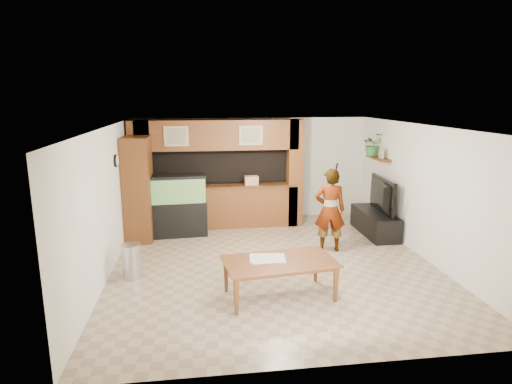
{
  "coord_description": "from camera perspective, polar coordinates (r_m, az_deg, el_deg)",
  "views": [
    {
      "loc": [
        -1.35,
        -7.6,
        3.14
      ],
      "look_at": [
        -0.25,
        0.6,
        1.28
      ],
      "focal_mm": 30.0,
      "sensor_mm": 36.0,
      "label": 1
    }
  ],
  "objects": [
    {
      "name": "wall_right",
      "position": [
        8.95,
        21.66,
        -0.1
      ],
      "size": [
        0.0,
        6.5,
        6.5
      ],
      "primitive_type": "plane",
      "rotation": [
        1.57,
        0.0,
        -1.57
      ],
      "color": "silver",
      "rests_on": "floor"
    },
    {
      "name": "wall_left",
      "position": [
        7.99,
        -19.34,
        -1.36
      ],
      "size": [
        0.0,
        6.5,
        6.5
      ],
      "primitive_type": "plane",
      "rotation": [
        1.57,
        0.0,
        1.57
      ],
      "color": "silver",
      "rests_on": "floor"
    },
    {
      "name": "newspaper_b",
      "position": [
        6.86,
        1.46,
        -8.89
      ],
      "size": [
        0.53,
        0.4,
        0.01
      ],
      "primitive_type": "cube",
      "rotation": [
        0.0,
        0.0,
        0.06
      ],
      "color": "silver",
      "rests_on": "dining_table"
    },
    {
      "name": "ceiling",
      "position": [
        7.74,
        2.46,
        8.67
      ],
      "size": [
        6.5,
        6.5,
        0.0
      ],
      "primitive_type": "plane",
      "color": "white",
      "rests_on": "wall_back"
    },
    {
      "name": "microphone",
      "position": [
        8.55,
        10.68,
        3.26
      ],
      "size": [
        0.04,
        0.11,
        0.17
      ],
      "primitive_type": "cylinder",
      "rotation": [
        0.44,
        0.0,
        0.0
      ],
      "color": "black",
      "rests_on": "person"
    },
    {
      "name": "potted_plant",
      "position": [
        10.77,
        15.28,
        6.15
      ],
      "size": [
        0.57,
        0.52,
        0.55
      ],
      "primitive_type": "imported",
      "rotation": [
        0.0,
        0.0,
        0.19
      ],
      "color": "#2D7135",
      "rests_on": "wall_shelf"
    },
    {
      "name": "tv_stand",
      "position": [
        10.32,
        15.55,
        -3.95
      ],
      "size": [
        0.59,
        1.61,
        0.54
      ],
      "primitive_type": "cube",
      "color": "black",
      "rests_on": "floor"
    },
    {
      "name": "person",
      "position": [
        8.87,
        9.82,
        -2.39
      ],
      "size": [
        0.7,
        0.53,
        1.72
      ],
      "primitive_type": "imported",
      "rotation": [
        0.0,
        0.0,
        2.95
      ],
      "color": "#957851",
      "rests_on": "floor"
    },
    {
      "name": "counter_box",
      "position": [
        10.32,
        -0.64,
        1.55
      ],
      "size": [
        0.34,
        0.24,
        0.22
      ],
      "primitive_type": "cube",
      "rotation": [
        0.0,
        0.0,
        0.06
      ],
      "color": "tan",
      "rests_on": "partition"
    },
    {
      "name": "pantry_cabinet",
      "position": [
        9.75,
        -15.42,
        0.41
      ],
      "size": [
        0.57,
        0.94,
        2.29
      ],
      "primitive_type": "cube",
      "color": "brown",
      "rests_on": "floor"
    },
    {
      "name": "wall_back",
      "position": [
        11.09,
        -0.53,
        3.13
      ],
      "size": [
        6.0,
        0.0,
        6.0
      ],
      "primitive_type": "plane",
      "rotation": [
        1.57,
        0.0,
        0.0
      ],
      "color": "silver",
      "rests_on": "floor"
    },
    {
      "name": "trash_can",
      "position": [
        7.92,
        -16.24,
        -8.82
      ],
      "size": [
        0.33,
        0.33,
        0.61
      ],
      "primitive_type": "cylinder",
      "color": "#B2B2B7",
      "rests_on": "floor"
    },
    {
      "name": "photo_frame",
      "position": [
        10.37,
        16.39,
        4.92
      ],
      "size": [
        0.05,
        0.17,
        0.22
      ],
      "primitive_type": "cube",
      "rotation": [
        0.0,
        0.0,
        0.1
      ],
      "color": "tan",
      "rests_on": "wall_shelf"
    },
    {
      "name": "floor",
      "position": [
        8.33,
        2.29,
        -9.47
      ],
      "size": [
        6.5,
        6.5,
        0.0
      ],
      "primitive_type": "plane",
      "color": "tan",
      "rests_on": "ground"
    },
    {
      "name": "aquarium",
      "position": [
        9.87,
        -10.34,
        -1.89
      ],
      "size": [
        1.28,
        0.48,
        1.41
      ],
      "rotation": [
        0.0,
        0.0,
        0.06
      ],
      "color": "black",
      "rests_on": "floor"
    },
    {
      "name": "partition",
      "position": [
        10.41,
        -5.31,
        2.52
      ],
      "size": [
        4.2,
        0.99,
        2.6
      ],
      "color": "brown",
      "rests_on": "floor"
    },
    {
      "name": "wall_shelf",
      "position": [
        10.53,
        16.0,
        4.33
      ],
      "size": [
        0.25,
        0.9,
        0.04
      ],
      "primitive_type": "cube",
      "color": "brown",
      "rests_on": "wall_right"
    },
    {
      "name": "newspaper_a",
      "position": [
        6.89,
        1.54,
        -8.8
      ],
      "size": [
        0.61,
        0.47,
        0.01
      ],
      "primitive_type": "cube",
      "rotation": [
        0.0,
        0.0,
        -0.12
      ],
      "color": "silver",
      "rests_on": "dining_table"
    },
    {
      "name": "dining_table",
      "position": [
        6.9,
        3.24,
        -11.6
      ],
      "size": [
        1.85,
        1.18,
        0.61
      ],
      "primitive_type": "imported",
      "rotation": [
        0.0,
        0.0,
        0.13
      ],
      "color": "brown",
      "rests_on": "floor"
    },
    {
      "name": "television",
      "position": [
        10.15,
        15.77,
        -0.36
      ],
      "size": [
        0.26,
        1.38,
        0.79
      ],
      "primitive_type": "imported",
      "rotation": [
        0.0,
        0.0,
        1.51
      ],
      "color": "black",
      "rests_on": "tv_stand"
    },
    {
      "name": "wall_clock",
      "position": [
        8.84,
        -18.13,
        3.99
      ],
      "size": [
        0.05,
        0.25,
        0.25
      ],
      "color": "black",
      "rests_on": "wall_left"
    }
  ]
}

